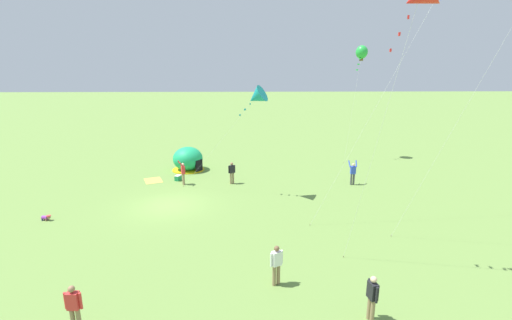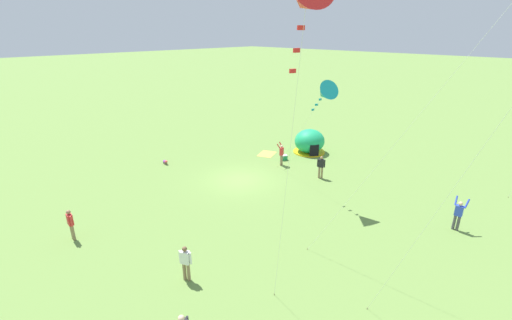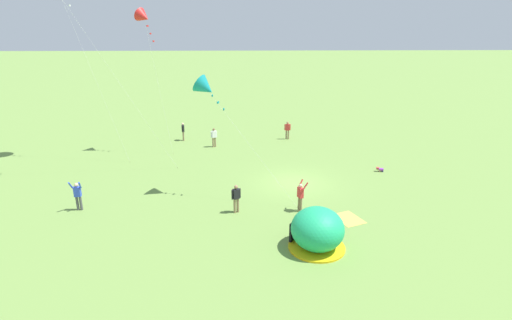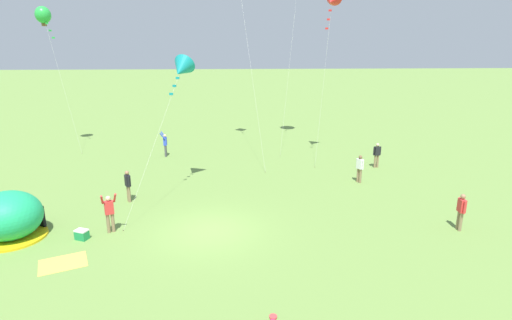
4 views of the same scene
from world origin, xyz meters
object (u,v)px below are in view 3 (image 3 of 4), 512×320
at_px(person_far_back, 78,195).
at_px(kite_teal, 206,88).
at_px(person_watching_sky, 214,137).
at_px(person_near_tent, 300,195).
at_px(person_strolling, 236,197).
at_px(person_center_field, 287,129).
at_px(person_with_toddler, 183,131).
at_px(kite_red, 144,17).
at_px(popup_tent, 317,230).
at_px(toddler_crawling, 380,169).
at_px(cooler_box, 313,216).

relative_size(person_far_back, kite_teal, 0.25).
bearing_deg(person_watching_sky, person_near_tent, -155.81).
height_order(person_strolling, person_watching_sky, same).
bearing_deg(person_near_tent, person_center_field, -3.30).
bearing_deg(person_with_toddler, kite_red, 146.70).
height_order(popup_tent, kite_teal, kite_teal).
xyz_separation_m(toddler_crawling, person_far_back, (-5.94, 19.98, 0.82)).
height_order(cooler_box, person_with_toddler, person_with_toddler).
bearing_deg(person_far_back, kite_teal, -73.02).
bearing_deg(person_far_back, toddler_crawling, -73.45).
bearing_deg(kite_red, person_far_back, 170.38).
xyz_separation_m(toddler_crawling, kite_teal, (-3.64, 12.45, 6.69)).
xyz_separation_m(person_strolling, person_with_toddler, (15.55, 5.26, 0.00)).
xyz_separation_m(person_strolling, person_near_tent, (0.07, -3.76, 0.03)).
relative_size(person_strolling, person_center_field, 1.00).
bearing_deg(toddler_crawling, kite_red, 71.88).
distance_m(toddler_crawling, person_center_field, 10.98).
xyz_separation_m(cooler_box, person_near_tent, (1.07, 0.61, 0.78)).
bearing_deg(person_watching_sky, toddler_crawling, -117.82).
bearing_deg(kite_red, person_with_toddler, -33.30).
distance_m(toddler_crawling, person_watching_sky, 14.56).
xyz_separation_m(cooler_box, person_center_field, (16.70, -0.29, 0.74)).
relative_size(person_watching_sky, kite_red, 0.15).
distance_m(popup_tent, person_near_tent, 4.14).
bearing_deg(person_far_back, person_center_field, -42.80).
xyz_separation_m(person_with_toddler, person_far_back, (-14.94, 4.06, 0.03)).
xyz_separation_m(person_far_back, kite_red, (11.82, -2.00, 10.03)).
bearing_deg(cooler_box, person_center_field, -1.00).
height_order(person_center_field, person_near_tent, person_near_tent).
bearing_deg(person_with_toddler, person_strolling, -161.30).
xyz_separation_m(person_watching_sky, kite_red, (-0.91, 5.12, 10.07)).
height_order(popup_tent, person_watching_sky, popup_tent).
xyz_separation_m(person_strolling, kite_teal, (2.91, 1.79, 5.90)).
distance_m(cooler_box, person_near_tent, 1.46).
bearing_deg(person_with_toddler, kite_teal, -164.62).
bearing_deg(person_center_field, cooler_box, 179.00).
height_order(popup_tent, person_center_field, popup_tent).
bearing_deg(person_strolling, popup_tent, -135.33).
xyz_separation_m(popup_tent, person_strolling, (4.06, 4.01, -0.03)).
relative_size(person_strolling, kite_teal, 0.23).
bearing_deg(person_watching_sky, kite_teal, -177.72).
height_order(cooler_box, person_center_field, person_center_field).
bearing_deg(popup_tent, person_watching_sky, 19.66).
bearing_deg(person_center_field, toddler_crawling, -146.76).
height_order(person_with_toddler, kite_red, kite_red).
bearing_deg(person_far_back, person_watching_sky, -29.23).
bearing_deg(person_watching_sky, popup_tent, -160.34).
relative_size(person_with_toddler, kite_teal, 0.23).
relative_size(toddler_crawling, person_near_tent, 0.29).
bearing_deg(person_with_toddler, popup_tent, -154.68).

